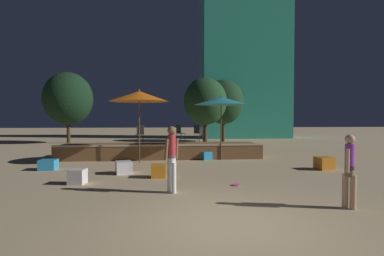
% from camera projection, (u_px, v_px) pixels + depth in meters
% --- Properties ---
extents(ground_plane, '(120.00, 120.00, 0.00)m').
position_uv_depth(ground_plane, '(230.00, 224.00, 5.60)').
color(ground_plane, tan).
extents(wooden_deck, '(9.91, 2.42, 0.76)m').
position_uv_depth(wooden_deck, '(161.00, 151.00, 15.27)').
color(wooden_deck, brown).
rests_on(wooden_deck, ground).
extents(patio_umbrella_0, '(2.55, 2.55, 3.09)m').
position_uv_depth(patio_umbrella_0, '(221.00, 101.00, 14.26)').
color(patio_umbrella_0, brown).
rests_on(patio_umbrella_0, ground).
extents(patio_umbrella_1, '(2.65, 2.65, 3.29)m').
position_uv_depth(patio_umbrella_1, '(139.00, 96.00, 13.44)').
color(patio_umbrella_1, brown).
rests_on(patio_umbrella_1, ground).
extents(cube_seat_0, '(0.62, 0.62, 0.39)m').
position_uv_depth(cube_seat_0, '(48.00, 165.00, 11.56)').
color(cube_seat_0, '#2D9EDB').
rests_on(cube_seat_0, ground).
extents(cube_seat_1, '(0.64, 0.64, 0.48)m').
position_uv_depth(cube_seat_1, '(324.00, 163.00, 11.63)').
color(cube_seat_1, orange).
rests_on(cube_seat_1, ground).
extents(cube_seat_2, '(0.51, 0.51, 0.45)m').
position_uv_depth(cube_seat_2, '(78.00, 177.00, 9.05)').
color(cube_seat_2, white).
rests_on(cube_seat_2, ground).
extents(cube_seat_3, '(0.50, 0.50, 0.45)m').
position_uv_depth(cube_seat_3, '(159.00, 171.00, 10.04)').
color(cube_seat_3, orange).
rests_on(cube_seat_3, ground).
extents(cube_seat_4, '(0.67, 0.67, 0.44)m').
position_uv_depth(cube_seat_4, '(124.00, 167.00, 10.74)').
color(cube_seat_4, white).
rests_on(cube_seat_4, ground).
extents(cube_seat_5, '(0.56, 0.56, 0.39)m').
position_uv_depth(cube_seat_5, '(206.00, 156.00, 14.36)').
color(cube_seat_5, '#2D9EDB').
rests_on(cube_seat_5, ground).
extents(person_0, '(0.36, 0.34, 1.63)m').
position_uv_depth(person_0, '(349.00, 169.00, 6.55)').
color(person_0, tan).
rests_on(person_0, ground).
extents(person_1, '(0.42, 0.35, 1.78)m').
position_uv_depth(person_1, '(172.00, 156.00, 7.95)').
color(person_1, white).
rests_on(person_1, ground).
extents(bistro_chair_0, '(0.41, 0.41, 0.90)m').
position_uv_depth(bistro_chair_0, '(140.00, 132.00, 14.72)').
color(bistro_chair_0, '#47474C').
rests_on(bistro_chair_0, wooden_deck).
extents(bistro_chair_1, '(0.48, 0.48, 0.90)m').
position_uv_depth(bistro_chair_1, '(180.00, 131.00, 15.65)').
color(bistro_chair_1, '#1E4C47').
rests_on(bistro_chair_1, wooden_deck).
extents(bistro_chair_2, '(0.48, 0.48, 0.90)m').
position_uv_depth(bistro_chair_2, '(198.00, 131.00, 15.72)').
color(bistro_chair_2, '#2D3338').
rests_on(bistro_chair_2, wooden_deck).
extents(frisbee_disc, '(0.26, 0.26, 0.03)m').
position_uv_depth(frisbee_disc, '(236.00, 185.00, 8.84)').
color(frisbee_disc, '#E54C99').
rests_on(frisbee_disc, ground).
extents(background_tree_0, '(3.83, 3.83, 5.68)m').
position_uv_depth(background_tree_0, '(68.00, 99.00, 23.94)').
color(background_tree_0, '#3D2B1C').
rests_on(background_tree_0, ground).
extents(background_tree_1, '(3.02, 3.02, 4.85)m').
position_uv_depth(background_tree_1, '(205.00, 101.00, 20.93)').
color(background_tree_1, '#3D2B1C').
rests_on(background_tree_1, ground).
extents(background_tree_2, '(3.47, 3.47, 5.32)m').
position_uv_depth(background_tree_2, '(223.00, 102.00, 25.65)').
color(background_tree_2, '#3D2B1C').
rests_on(background_tree_2, ground).
extents(distant_building, '(8.91, 3.36, 14.87)m').
position_uv_depth(distant_building, '(245.00, 65.00, 30.58)').
color(distant_building, teal).
rests_on(distant_building, ground).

